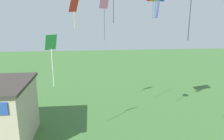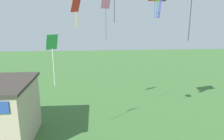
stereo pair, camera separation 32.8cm
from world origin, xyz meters
name	(u,v)px [view 2 (the right image)]	position (x,y,z in m)	size (l,w,h in m)	color
kite_pink_diamond	(106,7)	(-0.07, 14.01, 11.10)	(0.94, 0.69, 3.94)	pink
kite_red_diamond	(76,7)	(-2.79, 15.25, 11.19)	(1.02, 1.03, 2.69)	red
kite_green_diamond	(52,49)	(-4.23, 10.38, 8.03)	(0.93, 0.80, 3.96)	green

